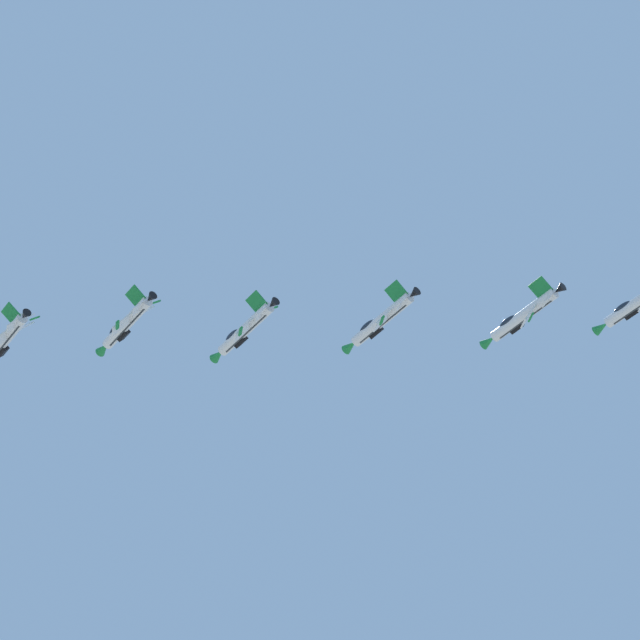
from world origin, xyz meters
TOP-DOWN VIEW (x-y plane):
  - fighter_jet_lead at (-29.38, 106.56)m, footprint 8.79×14.91m
  - fighter_jet_left_wing at (-11.63, 100.10)m, footprint 8.86×14.91m
  - fighter_jet_right_wing at (5.65, 94.95)m, footprint 8.88×14.91m
  - fighter_jet_left_outer at (24.79, 89.01)m, footprint 9.02×14.91m
  - fighter_jet_right_outer at (45.44, 85.30)m, footprint 8.81×14.91m
  - fighter_jet_trail_slot at (61.89, 80.42)m, footprint 9.08×14.91m

SIDE VIEW (x-z plane):
  - fighter_jet_right_wing at x=5.65m, z-range 91.19..99.58m
  - fighter_jet_left_outer at x=24.79m, z-range 91.48..99.66m
  - fighter_jet_lead at x=-29.38m, z-range 92.82..101.35m
  - fighter_jet_right_outer at x=45.44m, z-range 92.88..101.39m
  - fighter_jet_left_wing at x=-11.63m, z-range 93.81..102.24m
  - fighter_jet_trail_slot at x=61.89m, z-range 94.72..102.79m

